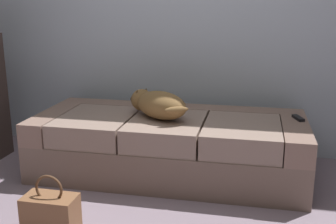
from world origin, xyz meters
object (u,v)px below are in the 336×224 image
at_px(couch, 169,145).
at_px(handbag, 51,214).
at_px(dog_tan, 158,104).
at_px(tv_remote, 298,118).

bearing_deg(couch, handbag, -115.95).
bearing_deg(couch, dog_tan, -148.58).
bearing_deg(tv_remote, dog_tan, 170.35).
relative_size(dog_tan, tv_remote, 3.91).
xyz_separation_m(tv_remote, handbag, (-1.51, -1.18, -0.36)).
xyz_separation_m(dog_tan, handbag, (-0.43, -1.00, -0.46)).
xyz_separation_m(couch, dog_tan, (-0.08, -0.05, 0.35)).
height_order(dog_tan, tv_remote, dog_tan).
xyz_separation_m(dog_tan, tv_remote, (1.08, 0.18, -0.10)).
relative_size(tv_remote, handbag, 0.40).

